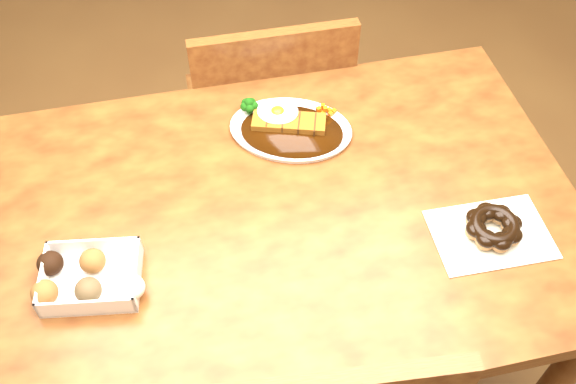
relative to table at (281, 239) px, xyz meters
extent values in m
plane|color=brown|center=(0.00, 0.00, -0.65)|extent=(6.00, 6.00, 0.00)
cube|color=#481D0E|center=(0.00, 0.00, 0.08)|extent=(1.20, 0.80, 0.04)
cylinder|color=#481D0E|center=(-0.54, 0.34, -0.30)|extent=(0.06, 0.06, 0.71)
cylinder|color=#481D0E|center=(0.54, 0.34, -0.30)|extent=(0.06, 0.06, 0.71)
cube|color=#481D0E|center=(0.07, 0.60, -0.22)|extent=(0.42, 0.42, 0.04)
cylinder|color=#481D0E|center=(0.25, 0.77, -0.45)|extent=(0.04, 0.04, 0.41)
cylinder|color=#481D0E|center=(-0.09, 0.77, -0.45)|extent=(0.04, 0.04, 0.41)
cylinder|color=#481D0E|center=(0.24, 0.43, -0.45)|extent=(0.04, 0.04, 0.41)
cylinder|color=#481D0E|center=(-0.10, 0.43, -0.45)|extent=(0.04, 0.04, 0.41)
cube|color=#481D0E|center=(0.07, 0.41, 0.02)|extent=(0.40, 0.03, 0.40)
ellipsoid|color=white|center=(0.07, 0.21, 0.10)|extent=(0.31, 0.27, 0.01)
ellipsoid|color=black|center=(0.07, 0.20, 0.11)|extent=(0.27, 0.23, 0.01)
cube|color=#6B380C|center=(0.06, 0.22, 0.12)|extent=(0.17, 0.10, 0.02)
ellipsoid|color=white|center=(0.05, 0.25, 0.13)|extent=(0.11, 0.11, 0.01)
ellipsoid|color=#FFB214|center=(0.05, 0.25, 0.13)|extent=(0.03, 0.03, 0.02)
cube|color=white|center=(-0.37, -0.09, 0.12)|extent=(0.19, 0.16, 0.05)
ellipsoid|color=brown|center=(-0.45, -0.11, 0.13)|extent=(0.05, 0.05, 0.04)
ellipsoid|color=black|center=(-0.37, -0.12, 0.13)|extent=(0.05, 0.05, 0.04)
ellipsoid|color=beige|center=(-0.30, -0.13, 0.13)|extent=(0.05, 0.05, 0.04)
ellipsoid|color=black|center=(-0.44, -0.05, 0.13)|extent=(0.05, 0.05, 0.04)
ellipsoid|color=brown|center=(-0.36, -0.06, 0.13)|extent=(0.05, 0.05, 0.04)
cube|color=silver|center=(0.38, -0.14, 0.10)|extent=(0.23, 0.16, 0.00)
torus|color=olive|center=(0.38, -0.14, 0.12)|extent=(0.11, 0.11, 0.04)
torus|color=black|center=(0.38, -0.14, 0.13)|extent=(0.10, 0.10, 0.03)
camera|label=1|loc=(-0.15, -0.76, 1.11)|focal=40.00mm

